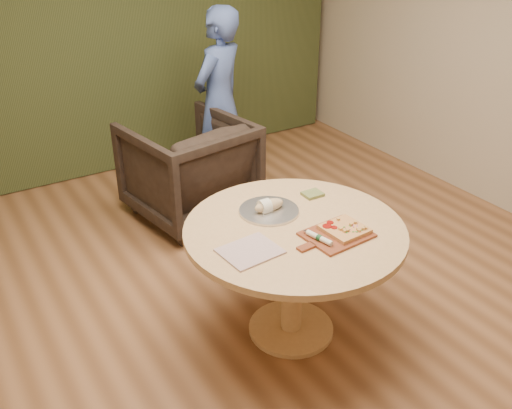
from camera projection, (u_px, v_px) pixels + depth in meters
The scene contains 12 objects.
room_shell at pixel (289, 115), 2.96m from camera, with size 5.04×6.04×2.84m.
curtain at pixel (105, 23), 5.13m from camera, with size 4.80×0.14×2.78m, color #2D3618.
pedestal_table at pixel (294, 248), 3.30m from camera, with size 1.27×1.27×0.75m.
pizza_paddle at pixel (335, 235), 3.14m from camera, with size 0.45×0.30×0.01m.
flatbread_pizza at pixel (345, 229), 3.16m from camera, with size 0.23×0.23×0.04m.
cutlery_roll at pixel (319, 238), 3.07m from camera, with size 0.07×0.20×0.03m.
newspaper at pixel (250, 251), 3.00m from camera, with size 0.30×0.25×0.01m, color silver.
serving_tray at pixel (269, 211), 3.38m from camera, with size 0.36×0.36×0.02m.
bread_roll at pixel (268, 206), 3.36m from camera, with size 0.19×0.09×0.09m.
green_packet at pixel (313, 194), 3.57m from camera, with size 0.12×0.10×0.02m, color #505D2A.
armchair at pixel (189, 164), 4.69m from camera, with size 0.89×0.84×0.92m, color black.
person_standing at pixel (219, 101), 5.01m from camera, with size 0.60×0.39×1.63m, color #435B9C.
Camera 1 is at (-1.64, -2.31, 2.40)m, focal length 40.00 mm.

